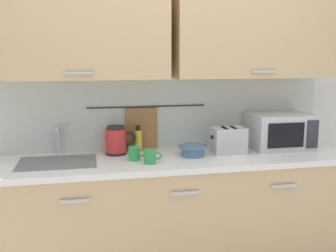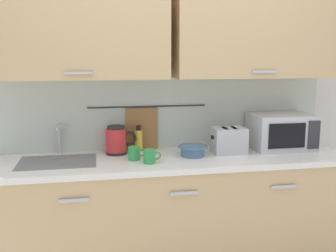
% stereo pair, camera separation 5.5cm
% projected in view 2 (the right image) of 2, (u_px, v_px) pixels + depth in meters
% --- Properties ---
extents(counter_unit, '(2.53, 0.64, 0.90)m').
position_uv_depth(counter_unit, '(173.00, 216.00, 2.85)').
color(counter_unit, tan).
rests_on(counter_unit, ground).
extents(back_wall_assembly, '(3.70, 0.41, 2.50)m').
position_uv_depth(back_wall_assembly, '(168.00, 68.00, 2.89)').
color(back_wall_assembly, silver).
rests_on(back_wall_assembly, ground).
extents(sink_faucet, '(0.09, 0.17, 0.22)m').
position_uv_depth(sink_faucet, '(59.00, 135.00, 2.82)').
color(sink_faucet, '#B2B5BA').
rests_on(sink_faucet, counter_unit).
extents(microwave, '(0.46, 0.35, 0.27)m').
position_uv_depth(microwave, '(281.00, 131.00, 3.01)').
color(microwave, silver).
rests_on(microwave, counter_unit).
extents(electric_kettle, '(0.23, 0.16, 0.21)m').
position_uv_depth(electric_kettle, '(117.00, 140.00, 2.85)').
color(electric_kettle, black).
rests_on(electric_kettle, counter_unit).
extents(dish_soap_bottle, '(0.06, 0.06, 0.20)m').
position_uv_depth(dish_soap_bottle, '(139.00, 140.00, 2.94)').
color(dish_soap_bottle, yellow).
rests_on(dish_soap_bottle, counter_unit).
extents(mug_near_sink, '(0.12, 0.08, 0.09)m').
position_uv_depth(mug_near_sink, '(150.00, 156.00, 2.60)').
color(mug_near_sink, green).
rests_on(mug_near_sink, counter_unit).
extents(mixing_bowl, '(0.21, 0.21, 0.08)m').
position_uv_depth(mixing_bowl, '(193.00, 150.00, 2.79)').
color(mixing_bowl, '#4C7093').
rests_on(mixing_bowl, counter_unit).
extents(toaster, '(0.26, 0.17, 0.19)m').
position_uv_depth(toaster, '(229.00, 140.00, 2.87)').
color(toaster, '#B7BABF').
rests_on(toaster, counter_unit).
extents(mug_by_kettle, '(0.12, 0.08, 0.09)m').
position_uv_depth(mug_by_kettle, '(135.00, 153.00, 2.68)').
color(mug_by_kettle, green).
rests_on(mug_by_kettle, counter_unit).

